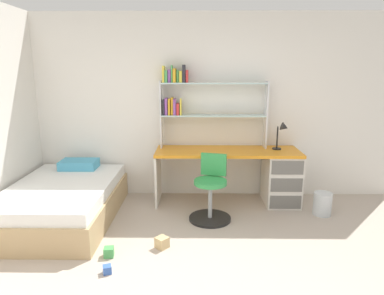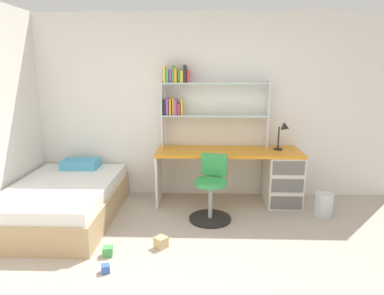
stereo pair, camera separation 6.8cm
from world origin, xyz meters
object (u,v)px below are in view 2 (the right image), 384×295
at_px(bed_platform, 64,201).
at_px(waste_bin, 324,205).
at_px(toy_block_blue_4, 106,269).
at_px(bookshelf_hutch, 197,98).
at_px(toy_block_green_0, 108,251).
at_px(swivel_chair, 211,195).
at_px(toy_block_natural_2, 161,242).
at_px(desk, 266,173).
at_px(desk_lamp, 284,132).

bearing_deg(bed_platform, waste_bin, 3.31).
bearing_deg(toy_block_blue_4, waste_bin, 28.83).
height_order(bookshelf_hutch, toy_block_green_0, bookshelf_hutch).
height_order(bookshelf_hutch, toy_block_blue_4, bookshelf_hutch).
height_order(swivel_chair, toy_block_natural_2, swivel_chair).
height_order(desk, toy_block_natural_2, desk).
distance_m(waste_bin, toy_block_green_0, 2.70).
bearing_deg(swivel_chair, toy_block_natural_2, -126.49).
distance_m(swivel_chair, toy_block_natural_2, 0.94).
distance_m(desk, bookshelf_hutch, 1.40).
bearing_deg(toy_block_natural_2, swivel_chair, 53.51).
bearing_deg(bed_platform, desk_lamp, 12.52).
bearing_deg(toy_block_green_0, bed_platform, 132.06).
bearing_deg(waste_bin, toy_block_green_0, -157.11).
bearing_deg(toy_block_natural_2, waste_bin, 23.79).
relative_size(desk, toy_block_green_0, 20.42).
relative_size(bookshelf_hutch, desk_lamp, 3.83).
relative_size(toy_block_green_0, toy_block_blue_4, 1.27).
xyz_separation_m(bookshelf_hutch, toy_block_blue_4, (-0.80, -1.93, -1.39)).
xyz_separation_m(desk, toy_block_blue_4, (-1.76, -1.74, -0.39)).
height_order(bed_platform, toy_block_green_0, bed_platform).
relative_size(swivel_chair, bed_platform, 0.44).
xyz_separation_m(bed_platform, toy_block_blue_4, (0.83, -1.15, -0.19)).
distance_m(desk_lamp, toy_block_green_0, 2.69).
xyz_separation_m(toy_block_natural_2, toy_block_blue_4, (-0.46, -0.47, -0.02)).
bearing_deg(toy_block_green_0, toy_block_blue_4, -78.86).
bearing_deg(bed_platform, swivel_chair, 1.33).
bearing_deg(bookshelf_hutch, desk, -11.37).
bearing_deg(toy_block_blue_4, bed_platform, 125.97).
relative_size(waste_bin, toy_block_blue_4, 3.88).
distance_m(desk, toy_block_blue_4, 2.51).
xyz_separation_m(swivel_chair, bed_platform, (-1.82, -0.04, -0.09)).
bearing_deg(toy_block_green_0, desk_lamp, 36.13).
relative_size(bed_platform, toy_block_blue_4, 24.53).
bearing_deg(bookshelf_hutch, toy_block_blue_4, -112.61).
bearing_deg(desk_lamp, bed_platform, -167.48).
relative_size(bed_platform, toy_block_green_0, 19.25).
distance_m(bookshelf_hutch, toy_block_natural_2, 2.04).
bearing_deg(desk, toy_block_natural_2, -135.66).
xyz_separation_m(bed_platform, toy_block_natural_2, (1.29, -0.68, -0.17)).
xyz_separation_m(toy_block_green_0, toy_block_blue_4, (0.06, -0.29, -0.01)).
xyz_separation_m(desk, bed_platform, (-2.59, -0.59, -0.19)).
xyz_separation_m(bed_platform, waste_bin, (3.26, 0.19, -0.09)).
bearing_deg(bookshelf_hutch, desk_lamp, -7.94).
xyz_separation_m(bed_platform, toy_block_green_0, (0.78, -0.86, -0.18)).
bearing_deg(desk_lamp, toy_block_green_0, -143.87).
distance_m(desk, toy_block_natural_2, 1.86).
bearing_deg(toy_block_blue_4, bookshelf_hutch, 67.39).
relative_size(bookshelf_hutch, toy_block_blue_4, 19.58).
xyz_separation_m(bookshelf_hutch, toy_block_natural_2, (-0.35, -1.47, -1.37)).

